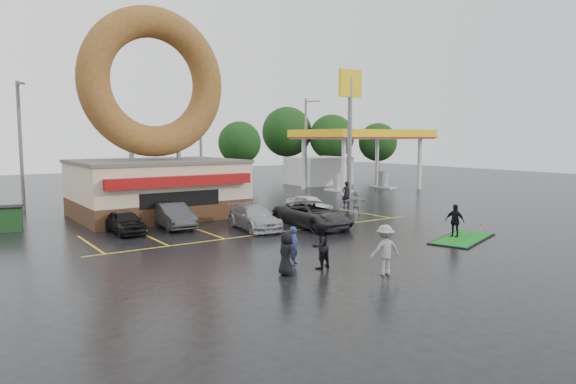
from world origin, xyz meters
TOP-DOWN VIEW (x-y plane):
  - ground at (0.00, 0.00)m, footprint 120.00×120.00m
  - donut_shop at (-3.00, 12.97)m, footprint 10.20×8.70m
  - gas_station at (20.00, 20.94)m, footprint 12.30×13.65m
  - shell_sign at (13.00, 12.00)m, footprint 2.20×0.36m
  - streetlight_left at (-10.00, 19.92)m, footprint 0.40×2.21m
  - streetlight_mid at (4.00, 20.92)m, footprint 0.40×2.21m
  - streetlight_right at (16.00, 21.92)m, footprint 0.40×2.21m
  - tree_far_a at (26.00, 30.00)m, footprint 5.60×5.60m
  - tree_far_b at (32.00, 28.00)m, footprint 4.90×4.90m
  - tree_far_c at (22.00, 34.00)m, footprint 6.30×6.30m
  - tree_far_d at (14.00, 32.00)m, footprint 4.90×4.90m
  - car_black at (-6.71, 7.82)m, footprint 1.55×3.70m
  - car_dgrey at (-3.94, 8.00)m, footprint 1.72×4.38m
  - car_silver at (-0.30, 4.97)m, footprint 2.43×4.80m
  - car_grey at (2.76, 3.50)m, footprint 2.64×5.44m
  - car_white at (5.88, 8.00)m, footprint 1.96×3.83m
  - person_blue at (-3.12, -2.89)m, footprint 0.68×0.65m
  - person_blackjkt at (-2.66, -4.01)m, footprint 0.99×0.84m
  - person_hoodie at (-1.24, -6.14)m, footprint 1.39×1.03m
  - person_bystander at (-4.34, -4.09)m, footprint 0.58×0.84m
  - person_cameraman at (6.89, -3.09)m, footprint 0.65×1.10m
  - person_walker_near at (8.11, 5.73)m, footprint 1.66×1.05m
  - person_walker_far at (9.88, 8.78)m, footprint 0.78×0.57m
  - dumpster at (-12.00, 12.33)m, footprint 2.01×1.55m
  - putting_green at (6.89, -3.60)m, footprint 5.01×3.36m

SIDE VIEW (x-z plane):
  - ground at x=0.00m, z-range 0.00..0.00m
  - putting_green at x=6.89m, z-range -0.25..0.33m
  - car_white at x=5.88m, z-range 0.00..1.25m
  - car_black at x=-6.71m, z-range 0.00..1.25m
  - dumpster at x=-12.00m, z-range 0.00..1.30m
  - car_silver at x=-0.30m, z-range 0.00..1.34m
  - car_dgrey at x=-3.94m, z-range 0.00..1.42m
  - car_grey at x=2.76m, z-range 0.00..1.49m
  - person_blue at x=-3.12m, z-range 0.00..1.56m
  - person_bystander at x=-4.34m, z-range 0.00..1.65m
  - person_walker_near at x=8.11m, z-range 0.00..1.71m
  - person_cameraman at x=6.89m, z-range 0.00..1.75m
  - person_blackjkt at x=-2.66m, z-range 0.00..1.79m
  - person_hoodie at x=-1.24m, z-range 0.00..1.91m
  - person_walker_far at x=9.88m, z-range 0.00..1.95m
  - gas_station at x=20.00m, z-range 0.75..6.65m
  - donut_shop at x=-3.00m, z-range -2.29..11.21m
  - tree_far_b at x=32.00m, z-range 1.03..8.03m
  - tree_far_d at x=14.00m, z-range 1.03..8.03m
  - streetlight_left at x=-10.00m, z-range 0.28..9.28m
  - streetlight_mid at x=4.00m, z-range 0.28..9.28m
  - streetlight_right at x=16.00m, z-range 0.28..9.28m
  - tree_far_a at x=26.00m, z-range 1.18..9.18m
  - tree_far_c at x=22.00m, z-range 1.34..10.34m
  - shell_sign at x=13.00m, z-range 2.08..12.68m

